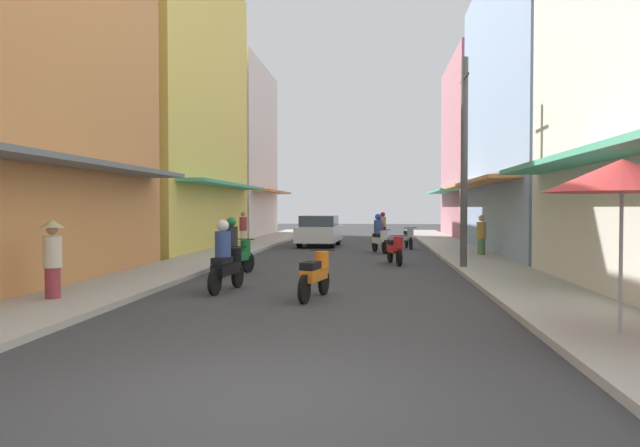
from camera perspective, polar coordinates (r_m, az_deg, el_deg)
ground_plane at (r=21.45m, az=2.17°, el=-3.35°), size 87.48×87.48×0.00m
sidewalk_left at (r=22.18m, az=-9.76°, el=-3.05°), size 2.16×47.77×0.12m
sidewalk_right at (r=21.68m, az=14.38°, el=-3.19°), size 2.16×47.77×0.12m
building_left_mid at (r=27.32m, az=-16.14°, el=10.97°), size 7.05×12.00×12.67m
building_left_far at (r=37.69m, az=-9.85°, el=6.81°), size 7.05×9.21×10.58m
building_right_mid at (r=25.60m, az=22.65°, el=10.27°), size 7.05×12.94×11.54m
building_right_far at (r=37.37m, az=17.03°, el=6.92°), size 7.05×9.65×10.73m
motorbike_red at (r=19.07m, az=7.25°, el=-2.46°), size 0.62×1.79×0.96m
motorbike_white at (r=23.85m, az=5.78°, el=-1.16°), size 0.75×1.74×1.58m
motorbike_orange at (r=11.91m, az=-0.45°, el=-4.88°), size 0.63×1.79×0.96m
motorbike_green at (r=16.21m, az=-8.21°, el=-2.46°), size 0.78×1.73×1.58m
motorbike_maroon at (r=32.29m, az=6.04°, el=-0.44°), size 0.57×1.80×1.58m
motorbike_black at (r=13.04m, az=-9.06°, el=-3.45°), size 0.57×1.80×1.58m
motorbike_silver at (r=26.40m, az=8.57°, el=-1.34°), size 0.55×1.81×0.96m
parked_car at (r=27.72m, az=-0.05°, el=-0.70°), size 1.94×4.17×1.45m
pedestrian_midway at (r=27.65m, az=-7.44°, el=-0.56°), size 0.34×0.34×1.63m
pedestrian_foreground at (r=12.24m, az=-24.45°, el=-2.92°), size 0.44×0.44×1.62m
pedestrian_crossing at (r=22.27m, az=15.33°, el=-1.23°), size 0.34×0.34×1.56m
vendor_umbrella at (r=8.98m, az=27.17°, el=4.13°), size 2.05×2.05×2.50m
utility_pole at (r=17.65m, az=13.76°, el=5.81°), size 0.20×1.20×6.17m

